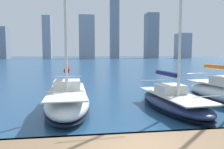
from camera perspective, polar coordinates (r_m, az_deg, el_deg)
The scene contains 4 objects.
dock_pier at distance 7.05m, azimuth 6.79°, elevation -18.77°, with size 28.00×2.80×0.60m.
city_skyline at distance 165.49m, azimuth -7.56°, elevation 10.25°, with size 171.81×18.59×49.92m.
sailboat_navy at distance 13.98m, azimuth 15.70°, elevation -6.35°, with size 3.18×7.31×12.29m.
sailboat_maroon at distance 13.21m, azimuth -11.59°, elevation -6.34°, with size 2.78×7.27×12.24m.
Camera 1 is at (1.68, 6.11, 3.43)m, focal length 35.00 mm.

